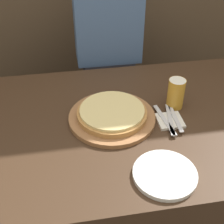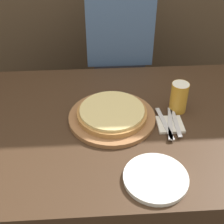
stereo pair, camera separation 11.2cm
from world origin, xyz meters
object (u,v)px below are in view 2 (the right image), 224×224
(fork, at_px, (164,123))
(pizza_on_board, at_px, (112,115))
(beer_glass, at_px, (179,96))
(spoon, at_px, (176,123))
(diner_person, at_px, (118,65))
(dinner_knife, at_px, (170,123))
(dinner_plate, at_px, (156,178))

(fork, bearing_deg, pizza_on_board, 164.86)
(fork, bearing_deg, beer_glass, 53.26)
(beer_glass, xyz_separation_m, spoon, (-0.03, -0.11, -0.06))
(diner_person, bearing_deg, spoon, -74.02)
(pizza_on_board, bearing_deg, spoon, -12.46)
(beer_glass, bearing_deg, spoon, -105.89)
(spoon, bearing_deg, dinner_knife, 180.00)
(pizza_on_board, xyz_separation_m, fork, (0.22, -0.06, -0.01))
(dinner_plate, distance_m, fork, 0.31)
(pizza_on_board, bearing_deg, dinner_knife, -13.67)
(beer_glass, bearing_deg, dinner_plate, -113.00)
(pizza_on_board, distance_m, diner_person, 0.63)
(fork, height_order, dinner_knife, same)
(beer_glass, bearing_deg, fork, -126.74)
(dinner_plate, height_order, dinner_knife, dinner_plate)
(dinner_plate, xyz_separation_m, spoon, (0.14, 0.29, 0.01))
(dinner_knife, bearing_deg, fork, 180.00)
(dinner_knife, height_order, spoon, same)
(dinner_plate, relative_size, dinner_knife, 1.08)
(dinner_plate, xyz_separation_m, fork, (0.09, 0.29, 0.01))
(beer_glass, distance_m, dinner_knife, 0.14)
(diner_person, bearing_deg, pizza_on_board, -97.39)
(pizza_on_board, distance_m, dinner_knife, 0.25)
(fork, height_order, spoon, same)
(pizza_on_board, height_order, fork, pizza_on_board)
(beer_glass, distance_m, dinner_plate, 0.44)
(dinner_plate, height_order, spoon, dinner_plate)
(dinner_knife, height_order, diner_person, diner_person)
(pizza_on_board, relative_size, spoon, 2.08)
(beer_glass, xyz_separation_m, dinner_knife, (-0.06, -0.11, -0.06))
(beer_glass, distance_m, fork, 0.15)
(beer_glass, height_order, spoon, beer_glass)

